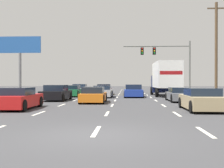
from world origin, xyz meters
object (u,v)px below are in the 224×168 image
(car_orange, at_px, (94,95))
(box_truck, at_px, (165,77))
(car_black, at_px, (56,93))
(car_silver, at_px, (103,92))
(car_blue, at_px, (133,91))
(car_white, at_px, (80,90))
(car_tan, at_px, (202,100))
(utility_pole_mid, at_px, (216,48))
(car_green, at_px, (72,91))
(car_gray, at_px, (180,95))
(car_red, at_px, (18,99))
(roadside_billboard, at_px, (20,51))
(car_yellow, at_px, (132,90))
(car_maroon, at_px, (104,90))
(traffic_signal_mast, at_px, (162,55))

(car_orange, height_order, box_truck, box_truck)
(car_black, height_order, car_silver, car_black)
(car_orange, bearing_deg, car_blue, 68.39)
(car_white, xyz_separation_m, car_silver, (3.61, -7.87, -0.02))
(car_blue, height_order, car_tan, car_blue)
(car_blue, height_order, utility_pole_mid, utility_pole_mid)
(car_green, height_order, car_gray, car_green)
(car_red, bearing_deg, car_blue, 62.45)
(car_green, height_order, car_silver, car_green)
(car_silver, xyz_separation_m, roadside_billboard, (-11.41, 7.63, 4.98))
(box_truck, bearing_deg, car_black, -142.14)
(box_truck, relative_size, car_tan, 1.96)
(car_green, distance_m, car_yellow, 8.40)
(car_maroon, bearing_deg, car_red, -100.14)
(car_blue, bearing_deg, car_yellow, 90.36)
(car_yellow, height_order, car_tan, car_yellow)
(car_black, bearing_deg, car_white, 90.53)
(car_blue, xyz_separation_m, roadside_billboard, (-14.54, 6.86, 4.95))
(car_black, height_order, car_blue, car_black)
(car_maroon, height_order, car_blue, car_blue)
(box_truck, bearing_deg, traffic_signal_mast, 85.59)
(car_black, bearing_deg, box_truck, 37.86)
(car_maroon, relative_size, roadside_billboard, 0.55)
(car_orange, relative_size, car_yellow, 0.99)
(car_silver, bearing_deg, car_blue, 13.98)
(car_maroon, height_order, utility_pole_mid, utility_pole_mid)
(car_white, bearing_deg, utility_pole_mid, -25.84)
(car_red, bearing_deg, box_truck, 55.80)
(car_orange, relative_size, car_blue, 0.90)
(car_silver, xyz_separation_m, car_tan, (6.54, -12.94, 0.02))
(car_maroon, relative_size, car_tan, 0.99)
(car_white, height_order, car_silver, car_white)
(car_white, xyz_separation_m, car_blue, (6.74, -7.10, 0.01))
(utility_pole_mid, bearing_deg, car_red, -139.30)
(car_orange, bearing_deg, car_white, 103.09)
(car_red, relative_size, traffic_signal_mast, 0.48)
(car_white, bearing_deg, traffic_signal_mast, 11.43)
(box_truck, height_order, car_tan, box_truck)
(car_red, xyz_separation_m, car_silver, (3.86, 12.61, -0.02))
(car_black, distance_m, box_truck, 12.97)
(car_tan, distance_m, utility_pole_mid, 15.02)
(car_maroon, relative_size, car_silver, 0.97)
(car_yellow, height_order, utility_pole_mid, utility_pole_mid)
(car_yellow, bearing_deg, car_red, -109.68)
(car_silver, distance_m, roadside_billboard, 14.60)
(car_black, distance_m, car_gray, 10.18)
(car_silver, relative_size, utility_pole_mid, 0.44)
(car_white, bearing_deg, car_red, -90.68)
(car_orange, bearing_deg, car_yellow, 77.36)
(car_blue, height_order, car_gray, car_blue)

